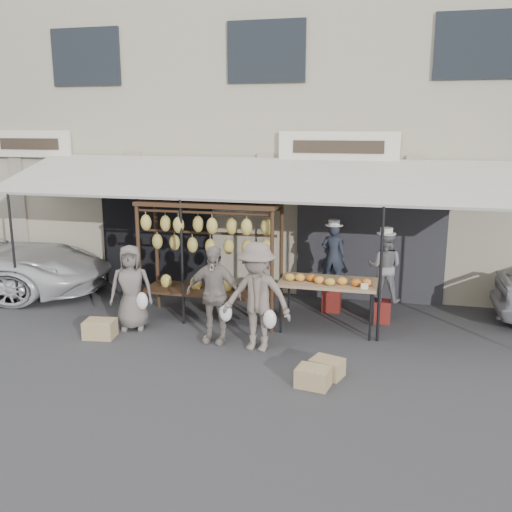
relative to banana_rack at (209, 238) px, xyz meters
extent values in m
plane|color=#2D2D30|center=(0.59, -1.49, -1.57)|extent=(90.00, 90.00, 0.00)
cube|color=#A29885|center=(0.59, 5.01, 1.93)|extent=(24.00, 6.00, 7.00)
cube|color=#232328|center=(2.79, 1.97, -0.32)|extent=(3.00, 0.10, 2.50)
cube|color=black|center=(-1.91, 1.97, -0.32)|extent=(2.60, 0.10, 2.50)
cube|color=silver|center=(2.09, 1.91, 1.58)|extent=(2.40, 0.10, 0.60)
cube|color=silver|center=(-4.91, 1.91, 1.58)|extent=(2.00, 0.10, 0.60)
cube|color=beige|center=(0.59, 0.81, 1.03)|extent=(10.00, 2.34, 0.63)
cylinder|color=black|center=(-3.91, -0.34, -0.42)|extent=(0.05, 0.05, 2.30)
cylinder|color=black|center=(-0.41, -0.34, -0.42)|extent=(0.05, 0.05, 2.30)
cylinder|color=black|center=(3.09, -0.34, -0.42)|extent=(0.05, 0.05, 2.30)
cylinder|color=#321E14|center=(-1.25, -0.35, -0.47)|extent=(0.07, 0.07, 2.20)
cylinder|color=#321E14|center=(1.25, -0.35, -0.47)|extent=(0.07, 0.07, 2.20)
cylinder|color=#321E14|center=(-1.25, 0.45, -0.47)|extent=(0.07, 0.07, 2.20)
cylinder|color=#321E14|center=(1.25, 0.45, -0.47)|extent=(0.07, 0.07, 2.20)
cube|color=#321E14|center=(0.00, 0.05, 0.63)|extent=(2.60, 0.90, 0.07)
cylinder|color=#321E14|center=(0.00, -0.30, 0.51)|extent=(2.50, 0.05, 0.05)
cylinder|color=#321E14|center=(0.00, 0.40, 0.51)|extent=(2.50, 0.05, 0.05)
cylinder|color=#321E14|center=(0.00, 0.05, 0.08)|extent=(2.50, 0.05, 0.05)
cube|color=#321E14|center=(0.00, 0.05, -1.02)|extent=(2.50, 0.80, 0.05)
ellipsoid|color=#D0BF57|center=(-1.10, -0.30, 0.29)|extent=(0.20, 0.18, 0.30)
ellipsoid|color=#D0BF57|center=(-0.79, -0.15, 0.26)|extent=(0.20, 0.18, 0.30)
ellipsoid|color=#D0BF57|center=(-0.47, -0.30, 0.27)|extent=(0.20, 0.18, 0.30)
ellipsoid|color=#D0BF57|center=(-0.16, -0.15, 0.27)|extent=(0.20, 0.18, 0.30)
ellipsoid|color=#D0BF57|center=(0.16, -0.30, 0.28)|extent=(0.20, 0.18, 0.30)
ellipsoid|color=#D0BF57|center=(0.47, -0.15, 0.26)|extent=(0.20, 0.18, 0.30)
ellipsoid|color=#D0BF57|center=(0.79, -0.30, 0.28)|extent=(0.20, 0.18, 0.30)
ellipsoid|color=#D0BF57|center=(1.10, -0.15, 0.28)|extent=(0.20, 0.18, 0.30)
ellipsoid|color=#D0BF57|center=(-1.05, 0.05, -0.13)|extent=(0.20, 0.18, 0.30)
ellipsoid|color=#D0BF57|center=(-0.70, 0.05, -0.13)|extent=(0.20, 0.18, 0.30)
ellipsoid|color=#D0BF57|center=(-0.35, 0.05, -0.16)|extent=(0.20, 0.18, 0.30)
ellipsoid|color=#D0BF57|center=(0.00, 0.05, -0.17)|extent=(0.20, 0.18, 0.30)
ellipsoid|color=#D0BF57|center=(0.35, 0.05, -0.15)|extent=(0.20, 0.18, 0.30)
ellipsoid|color=#D0BF57|center=(0.70, 0.05, -0.16)|extent=(0.20, 0.18, 0.30)
ellipsoid|color=#D0BF57|center=(1.05, 0.05, -0.12)|extent=(0.20, 0.18, 0.30)
cube|color=tan|center=(2.19, 0.01, -0.70)|extent=(1.70, 0.90, 0.05)
cylinder|color=black|center=(1.42, -0.36, -1.15)|extent=(0.04, 0.04, 0.85)
cylinder|color=black|center=(2.96, -0.36, -1.15)|extent=(0.04, 0.04, 0.85)
cylinder|color=black|center=(1.42, 0.38, -1.15)|extent=(0.04, 0.04, 0.85)
cylinder|color=black|center=(2.96, 0.38, -1.15)|extent=(0.04, 0.04, 0.85)
ellipsoid|color=gold|center=(1.53, -0.16, -0.60)|extent=(0.18, 0.14, 0.14)
ellipsoid|color=orange|center=(1.70, -0.13, -0.60)|extent=(0.18, 0.14, 0.14)
ellipsoid|color=#B25919|center=(1.90, -0.10, -0.60)|extent=(0.18, 0.14, 0.14)
ellipsoid|color=orange|center=(2.06, -0.21, -0.60)|extent=(0.18, 0.14, 0.14)
ellipsoid|color=gold|center=(2.25, -0.28, -0.60)|extent=(0.18, 0.14, 0.14)
ellipsoid|color=orange|center=(2.45, -0.18, -0.60)|extent=(0.18, 0.14, 0.14)
ellipsoid|color=#B25919|center=(2.69, -0.22, -0.60)|extent=(0.18, 0.14, 0.14)
ellipsoid|color=orange|center=(2.87, -0.16, -0.60)|extent=(0.18, 0.14, 0.14)
imported|color=#232936|center=(2.14, 1.08, -0.46)|extent=(0.48, 0.33, 1.25)
imported|color=gray|center=(3.13, 0.65, -0.51)|extent=(0.67, 0.55, 1.29)
imported|color=#5E5753|center=(-1.21, -0.80, -0.80)|extent=(0.87, 0.70, 1.54)
imported|color=gray|center=(0.41, -1.03, -0.74)|extent=(0.99, 0.46, 1.66)
imported|color=#71645A|center=(1.19, -1.18, -0.68)|extent=(1.22, 0.79, 1.78)
cube|color=maroon|center=(2.14, 1.08, -1.33)|extent=(0.44, 0.44, 0.49)
cube|color=maroon|center=(3.13, 0.65, -1.36)|extent=(0.36, 0.36, 0.42)
cube|color=tan|center=(2.29, -2.31, -1.43)|extent=(0.51, 0.42, 0.28)
cube|color=tan|center=(2.44, -1.93, -1.44)|extent=(0.53, 0.46, 0.27)
cube|color=tan|center=(-1.56, -1.34, -1.42)|extent=(0.56, 0.46, 0.31)
camera|label=1|loc=(3.31, -9.67, 2.04)|focal=40.00mm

